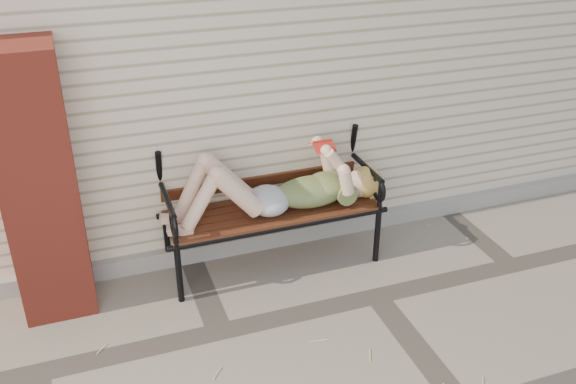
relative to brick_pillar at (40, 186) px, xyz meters
name	(u,v)px	position (x,y,z in m)	size (l,w,h in m)	color
ground	(376,296)	(2.30, -0.75, -1.00)	(80.00, 80.00, 0.00)	#796B5D
house_wall	(258,19)	(2.30, 2.25, 0.50)	(8.00, 4.00, 3.00)	beige
foundation_strip	(328,227)	(2.30, 0.22, -0.93)	(8.00, 0.10, 0.15)	gray
brick_pillar	(40,186)	(0.00, 0.00, 0.00)	(0.50, 0.50, 2.00)	#A23224
garden_bench	(268,185)	(1.69, 0.07, -0.32)	(1.88, 0.75, 1.22)	black
reading_woman	(275,188)	(1.70, -0.07, -0.28)	(1.77, 0.40, 0.56)	#092D43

